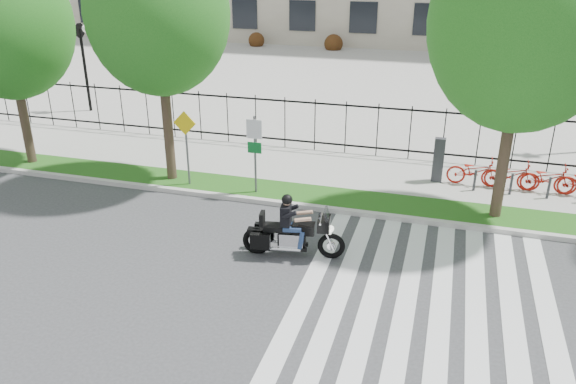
# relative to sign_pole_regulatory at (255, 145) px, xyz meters

# --- Properties ---
(ground) EXTENTS (120.00, 120.00, 0.00)m
(ground) POSITION_rel_sign_pole_regulatory_xyz_m (0.78, -4.58, -1.74)
(ground) COLOR #38383A
(ground) RESTS_ON ground
(curb) EXTENTS (60.00, 0.20, 0.15)m
(curb) POSITION_rel_sign_pole_regulatory_xyz_m (0.78, -0.48, -1.66)
(curb) COLOR #B8B4AD
(curb) RESTS_ON ground
(grass_verge) EXTENTS (60.00, 1.50, 0.15)m
(grass_verge) POSITION_rel_sign_pole_regulatory_xyz_m (0.78, 0.37, -1.66)
(grass_verge) COLOR #1A5A16
(grass_verge) RESTS_ON ground
(sidewalk) EXTENTS (60.00, 3.50, 0.15)m
(sidewalk) POSITION_rel_sign_pole_regulatory_xyz_m (0.78, 2.87, -1.66)
(sidewalk) COLOR #9D9B93
(sidewalk) RESTS_ON ground
(plaza) EXTENTS (80.00, 34.00, 0.10)m
(plaza) POSITION_rel_sign_pole_regulatory_xyz_m (0.78, 20.42, -1.69)
(plaza) COLOR #9D9B93
(plaza) RESTS_ON ground
(crosswalk_stripes) EXTENTS (5.70, 8.00, 0.01)m
(crosswalk_stripes) POSITION_rel_sign_pole_regulatory_xyz_m (5.61, -4.58, -1.73)
(crosswalk_stripes) COLOR silver
(crosswalk_stripes) RESTS_ON ground
(iron_fence) EXTENTS (30.00, 0.06, 2.00)m
(iron_fence) POSITION_rel_sign_pole_regulatory_xyz_m (0.78, 4.62, -0.59)
(iron_fence) COLOR black
(iron_fence) RESTS_ON sidewalk
(lamp_post_left) EXTENTS (1.06, 0.70, 4.25)m
(lamp_post_left) POSITION_rel_sign_pole_regulatory_xyz_m (-11.22, 7.42, 1.47)
(lamp_post_left) COLOR black
(lamp_post_left) RESTS_ON ground
(street_tree_0) EXTENTS (4.38, 4.38, 7.39)m
(street_tree_0) POSITION_rel_sign_pole_regulatory_xyz_m (-8.87, 0.37, 3.27)
(street_tree_0) COLOR #3A281F
(street_tree_0) RESTS_ON grass_verge
(street_tree_1) EXTENTS (4.43, 4.43, 7.96)m
(street_tree_1) POSITION_rel_sign_pole_regulatory_xyz_m (-3.16, 0.37, 3.81)
(street_tree_1) COLOR #3A281F
(street_tree_1) RESTS_ON grass_verge
(street_tree_2) EXTENTS (4.93, 4.93, 8.26)m
(street_tree_2) POSITION_rel_sign_pole_regulatory_xyz_m (7.29, 0.37, 3.82)
(street_tree_2) COLOR #3A281F
(street_tree_2) RESTS_ON grass_verge
(sign_pole_regulatory) EXTENTS (0.50, 0.09, 2.50)m
(sign_pole_regulatory) POSITION_rel_sign_pole_regulatory_xyz_m (0.00, 0.00, 0.00)
(sign_pole_regulatory) COLOR #59595B
(sign_pole_regulatory) RESTS_ON grass_verge
(sign_pole_warning) EXTENTS (0.78, 0.09, 2.49)m
(sign_pole_warning) POSITION_rel_sign_pole_regulatory_xyz_m (-2.34, 0.00, 0.00)
(sign_pole_warning) COLOR #59595B
(sign_pole_warning) RESTS_ON grass_verge
(motorcycle_rider) EXTENTS (2.65, 0.95, 2.05)m
(motorcycle_rider) POSITION_rel_sign_pole_regulatory_xyz_m (2.20, -3.34, -1.06)
(motorcycle_rider) COLOR black
(motorcycle_rider) RESTS_ON ground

